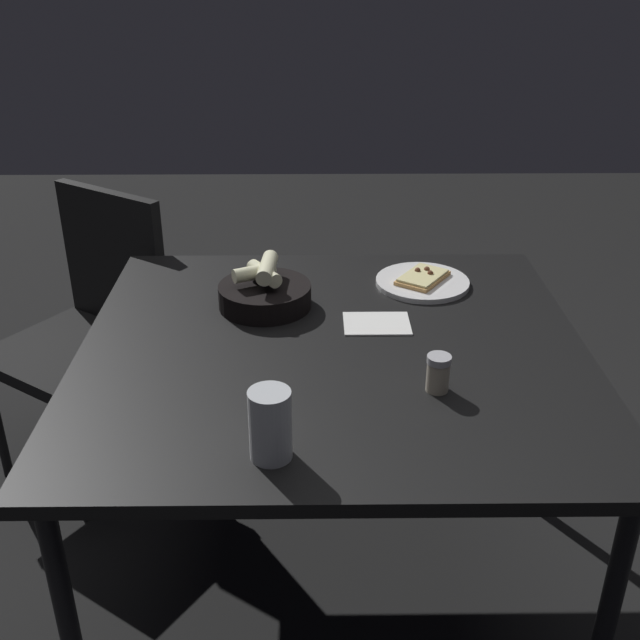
{
  "coord_description": "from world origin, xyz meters",
  "views": [
    {
      "loc": [
        -0.05,
        -1.53,
        1.59
      ],
      "look_at": [
        -0.03,
        0.09,
        0.77
      ],
      "focal_mm": 42.67,
      "sensor_mm": 36.0,
      "label": 1
    }
  ],
  "objects_px": {
    "bread_basket": "(265,293)",
    "beer_glass": "(270,429)",
    "chair_near": "(92,318)",
    "dining_table": "(333,366)",
    "pepper_shaker": "(438,375)",
    "pizza_plate": "(422,281)"
  },
  "relations": [
    {
      "from": "beer_glass",
      "to": "chair_near",
      "type": "height_order",
      "value": "chair_near"
    },
    {
      "from": "chair_near",
      "to": "bread_basket",
      "type": "bearing_deg",
      "value": -34.9
    },
    {
      "from": "bread_basket",
      "to": "pizza_plate",
      "type": "bearing_deg",
      "value": 17.26
    },
    {
      "from": "dining_table",
      "to": "beer_glass",
      "type": "xyz_separation_m",
      "value": [
        -0.12,
        -0.41,
        0.11
      ]
    },
    {
      "from": "pizza_plate",
      "to": "pepper_shaker",
      "type": "distance_m",
      "value": 0.53
    },
    {
      "from": "pizza_plate",
      "to": "chair_near",
      "type": "distance_m",
      "value": 1.05
    },
    {
      "from": "dining_table",
      "to": "bread_basket",
      "type": "distance_m",
      "value": 0.28
    },
    {
      "from": "dining_table",
      "to": "bread_basket",
      "type": "bearing_deg",
      "value": 128.89
    },
    {
      "from": "dining_table",
      "to": "pepper_shaker",
      "type": "relative_size",
      "value": 14.41
    },
    {
      "from": "dining_table",
      "to": "bread_basket",
      "type": "xyz_separation_m",
      "value": [
        -0.17,
        0.21,
        0.09
      ]
    },
    {
      "from": "dining_table",
      "to": "pepper_shaker",
      "type": "bearing_deg",
      "value": -43.1
    },
    {
      "from": "beer_glass",
      "to": "chair_near",
      "type": "distance_m",
      "value": 1.23
    },
    {
      "from": "dining_table",
      "to": "pizza_plate",
      "type": "bearing_deg",
      "value": 53.34
    },
    {
      "from": "bread_basket",
      "to": "beer_glass",
      "type": "height_order",
      "value": "beer_glass"
    },
    {
      "from": "pizza_plate",
      "to": "pepper_shaker",
      "type": "xyz_separation_m",
      "value": [
        -0.04,
        -0.53,
        0.03
      ]
    },
    {
      "from": "bread_basket",
      "to": "pepper_shaker",
      "type": "relative_size",
      "value": 2.9
    },
    {
      "from": "pizza_plate",
      "to": "bread_basket",
      "type": "xyz_separation_m",
      "value": [
        -0.41,
        -0.13,
        0.03
      ]
    },
    {
      "from": "pizza_plate",
      "to": "pepper_shaker",
      "type": "height_order",
      "value": "pepper_shaker"
    },
    {
      "from": "beer_glass",
      "to": "chair_near",
      "type": "bearing_deg",
      "value": 121.13
    },
    {
      "from": "bread_basket",
      "to": "pepper_shaker",
      "type": "bearing_deg",
      "value": -46.94
    },
    {
      "from": "dining_table",
      "to": "beer_glass",
      "type": "height_order",
      "value": "beer_glass"
    },
    {
      "from": "pepper_shaker",
      "to": "pizza_plate",
      "type": "bearing_deg",
      "value": 85.73
    }
  ]
}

